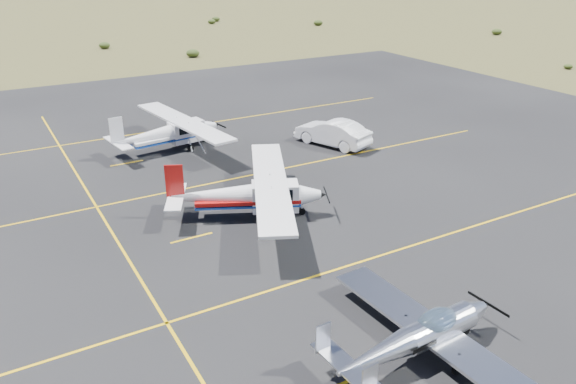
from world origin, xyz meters
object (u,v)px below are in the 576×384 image
object	(u,v)px
aircraft_cessna	(248,194)
sedan	(332,133)
aircraft_low_wing	(421,335)
aircraft_plain	(168,132)

from	to	relation	value
aircraft_cessna	sedan	xyz separation A→B (m)	(9.59, 7.00, -0.39)
aircraft_cessna	sedan	distance (m)	11.88
aircraft_low_wing	sedan	size ratio (longest dim) A/B	1.69
aircraft_low_wing	aircraft_plain	xyz separation A→B (m)	(-0.33, 23.32, 0.32)
aircraft_low_wing	aircraft_cessna	world-z (taller)	aircraft_cessna
aircraft_low_wing	aircraft_plain	size ratio (longest dim) A/B	0.80
aircraft_cessna	aircraft_plain	world-z (taller)	aircraft_cessna
aircraft_plain	sedan	bearing A→B (deg)	-31.86
aircraft_cessna	aircraft_low_wing	bearing A→B (deg)	-63.97
aircraft_low_wing	aircraft_plain	distance (m)	23.32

